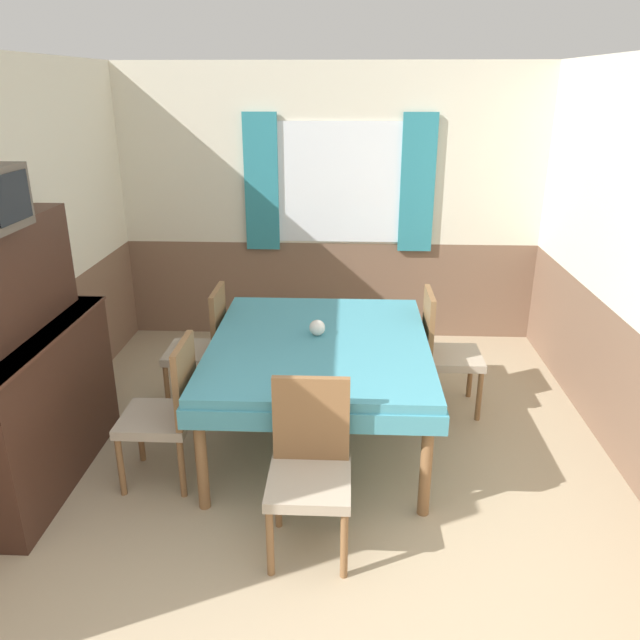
% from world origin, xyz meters
% --- Properties ---
extents(wall_back, '(4.39, 0.10, 2.60)m').
position_xyz_m(wall_back, '(0.01, 4.12, 1.32)').
color(wall_back, silver).
rests_on(wall_back, ground_plane).
extents(wall_left, '(0.05, 4.50, 2.60)m').
position_xyz_m(wall_left, '(-2.02, 2.05, 1.30)').
color(wall_left, silver).
rests_on(wall_left, ground_plane).
extents(wall_right, '(0.05, 4.50, 2.60)m').
position_xyz_m(wall_right, '(2.02, 2.05, 1.30)').
color(wall_right, silver).
rests_on(wall_right, ground_plane).
extents(dining_table, '(1.50, 1.80, 0.77)m').
position_xyz_m(dining_table, '(-0.01, 2.08, 0.67)').
color(dining_table, teal).
rests_on(dining_table, ground_plane).
extents(chair_left_far, '(0.44, 0.44, 0.96)m').
position_xyz_m(chair_left_far, '(-0.93, 2.60, 0.51)').
color(chair_left_far, brown).
rests_on(chair_left_far, ground_plane).
extents(chair_right_far, '(0.44, 0.44, 0.96)m').
position_xyz_m(chair_right_far, '(0.92, 2.60, 0.51)').
color(chair_right_far, brown).
rests_on(chair_right_far, ground_plane).
extents(chair_head_near, '(0.44, 0.44, 0.96)m').
position_xyz_m(chair_head_near, '(-0.01, 1.01, 0.51)').
color(chair_head_near, brown).
rests_on(chair_head_near, ground_plane).
extents(chair_left_near, '(0.44, 0.44, 0.96)m').
position_xyz_m(chair_left_near, '(-0.93, 1.56, 0.51)').
color(chair_left_near, brown).
rests_on(chair_left_near, ground_plane).
extents(sideboard, '(0.46, 1.47, 1.67)m').
position_xyz_m(sideboard, '(-1.77, 1.53, 0.71)').
color(sideboard, '#3D2319').
rests_on(sideboard, ground_plane).
extents(vase, '(0.11, 0.11, 0.11)m').
position_xyz_m(vase, '(-0.03, 2.18, 0.82)').
color(vase, silver).
rests_on(vase, dining_table).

